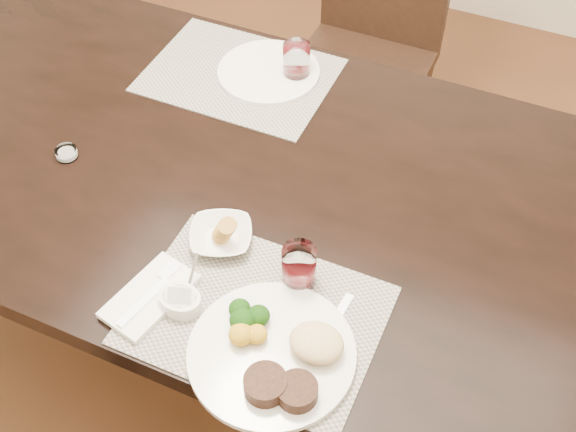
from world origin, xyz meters
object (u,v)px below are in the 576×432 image
at_px(wine_glass_near, 299,268).
at_px(chair_far, 371,38).
at_px(far_plate, 269,72).
at_px(dinner_plate, 278,355).
at_px(steak_knife, 319,353).
at_px(cracker_bowl, 221,236).

bearing_deg(wine_glass_near, chair_far, 101.84).
bearing_deg(far_plate, dinner_plate, -63.79).
height_order(steak_knife, far_plate, same).
distance_m(dinner_plate, steak_knife, 0.08).
distance_m(chair_far, far_plate, 0.65).
relative_size(chair_far, dinner_plate, 2.96).
bearing_deg(chair_far, far_plate, -98.11).
xyz_separation_m(steak_knife, far_plate, (-0.42, 0.70, 0.00)).
bearing_deg(dinner_plate, wine_glass_near, 125.61).
distance_m(steak_knife, cracker_bowl, 0.32).
xyz_separation_m(wine_glass_near, far_plate, (-0.33, 0.56, -0.04)).
relative_size(chair_far, far_plate, 3.48).
bearing_deg(far_plate, wine_glass_near, -59.82).
relative_size(wine_glass_near, far_plate, 0.35).
distance_m(chair_far, cracker_bowl, 1.16).
distance_m(cracker_bowl, far_plate, 0.55).
bearing_deg(dinner_plate, chair_far, 125.84).
xyz_separation_m(chair_far, far_plate, (-0.08, -0.59, 0.26)).
relative_size(dinner_plate, cracker_bowl, 1.84).
height_order(chair_far, cracker_bowl, chair_far).
relative_size(dinner_plate, steak_knife, 1.41).
distance_m(chair_far, wine_glass_near, 1.21).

